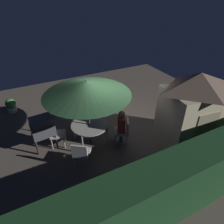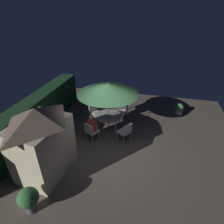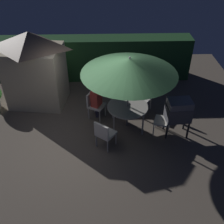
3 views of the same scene
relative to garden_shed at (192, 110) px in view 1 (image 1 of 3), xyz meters
name	(u,v)px [view 1 (image 1 of 3)]	position (x,y,z in m)	size (l,w,h in m)	color
ground_plane	(113,128)	(1.88, -1.82, -1.29)	(11.00, 11.00, 0.00)	brown
hedge_backdrop	(184,181)	(1.88, 1.68, -0.46)	(7.45, 0.79, 1.65)	#193D1E
garden_shed	(192,110)	(0.00, 0.00, 0.00)	(2.08, 1.68, 2.53)	#C6B793
patio_table	(90,126)	(2.96, -1.46, -0.59)	(1.22, 1.22, 0.75)	#B2ADA3
patio_umbrella	(87,88)	(2.96, -1.46, 0.79)	(2.67, 2.67, 2.35)	#4C4C51
bbq_grill	(42,127)	(4.38, -1.87, -0.44)	(0.73, 0.55, 1.20)	#47474C
chair_near_shed	(124,130)	(1.94, -0.95, -0.76)	(0.62, 0.62, 0.90)	silver
chair_far_side	(98,112)	(2.24, -2.39, -0.76)	(0.65, 0.65, 0.90)	silver
chair_toward_hedge	(55,133)	(4.05, -1.85, -0.76)	(0.59, 0.59, 0.90)	silver
chair_toward_house	(81,153)	(3.59, -0.57, -0.76)	(0.64, 0.65, 0.90)	silver
potted_plant_by_shed	(209,114)	(-1.44, -0.34, -0.78)	(0.57, 0.57, 0.84)	#4C4C51
potted_plant_by_grill	(11,105)	(5.24, -4.85, -0.96)	(0.43, 0.43, 0.62)	silver
person_in_red	(121,123)	(2.02, -0.99, -0.50)	(0.37, 0.41, 1.26)	#CC3D33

